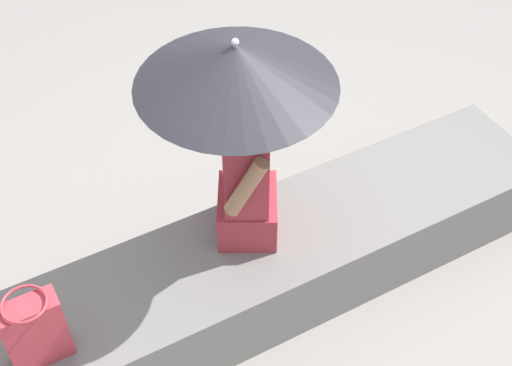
{
  "coord_description": "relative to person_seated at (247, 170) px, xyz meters",
  "views": [
    {
      "loc": [
        -1.09,
        -1.92,
        3.09
      ],
      "look_at": [
        -0.02,
        0.06,
        0.78
      ],
      "focal_mm": 49.76,
      "sensor_mm": 36.0,
      "label": 1
    }
  ],
  "objects": [
    {
      "name": "handbag_black",
      "position": [
        -1.09,
        -0.22,
        -0.2
      ],
      "size": [
        0.25,
        0.19,
        0.38
      ],
      "color": "#B2333D",
      "rests_on": "stone_bench"
    },
    {
      "name": "person_seated",
      "position": [
        0.0,
        0.0,
        0.0
      ],
      "size": [
        0.41,
        0.51,
        0.9
      ],
      "color": "#992D38",
      "rests_on": "stone_bench"
    },
    {
      "name": "ground_plane",
      "position": [
        0.03,
        -0.12,
        -0.82
      ],
      "size": [
        14.0,
        14.0,
        0.0
      ],
      "primitive_type": "plane",
      "color": "gray"
    },
    {
      "name": "stone_bench",
      "position": [
        0.03,
        -0.12,
        -0.6
      ],
      "size": [
        3.16,
        0.63,
        0.43
      ],
      "primitive_type": "cube",
      "color": "slate",
      "rests_on": "ground"
    },
    {
      "name": "parasol",
      "position": [
        -0.07,
        -0.04,
        0.63
      ],
      "size": [
        0.82,
        0.82,
        1.15
      ],
      "color": "#B7B7BC",
      "rests_on": "stone_bench"
    }
  ]
}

